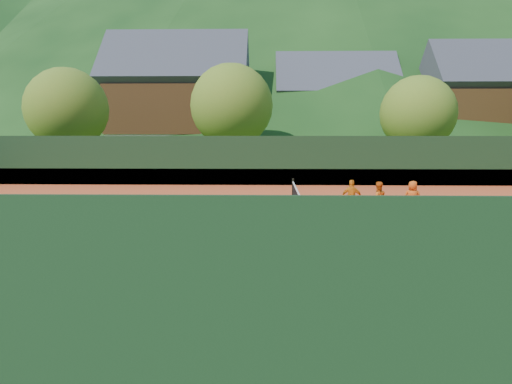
{
  "coord_description": "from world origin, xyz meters",
  "views": [
    {
      "loc": [
        -1.28,
        -15.75,
        3.59
      ],
      "look_at": [
        -1.64,
        0.0,
        1.32
      ],
      "focal_mm": 32.0,
      "sensor_mm": 36.0,
      "label": 1
    }
  ],
  "objects_px": {
    "student_c": "(412,199)",
    "student_b": "(352,198)",
    "ball_hopper": "(60,226)",
    "chalet_mid": "(334,113)",
    "tennis_net": "(303,215)",
    "chalet_left": "(179,105)",
    "coach": "(151,224)",
    "chalet_right": "(484,109)",
    "student_a": "(378,200)"
  },
  "relations": [
    {
      "from": "student_c",
      "to": "student_b",
      "type": "bearing_deg",
      "value": 17.34
    },
    {
      "from": "ball_hopper",
      "to": "chalet_mid",
      "type": "distance_m",
      "value": 39.58
    },
    {
      "from": "tennis_net",
      "to": "ball_hopper",
      "type": "bearing_deg",
      "value": -156.98
    },
    {
      "from": "ball_hopper",
      "to": "chalet_left",
      "type": "xyz_separation_m",
      "value": [
        -2.78,
        33.07,
        4.88
      ]
    },
    {
      "from": "student_b",
      "to": "chalet_left",
      "type": "distance_m",
      "value": 30.6
    },
    {
      "from": "coach",
      "to": "ball_hopper",
      "type": "height_order",
      "value": "coach"
    },
    {
      "from": "ball_hopper",
      "to": "chalet_left",
      "type": "bearing_deg",
      "value": 94.8
    },
    {
      "from": "chalet_mid",
      "to": "chalet_right",
      "type": "relative_size",
      "value": 1.06
    },
    {
      "from": "tennis_net",
      "to": "chalet_mid",
      "type": "relative_size",
      "value": 0.95
    },
    {
      "from": "chalet_left",
      "to": "chalet_right",
      "type": "bearing_deg",
      "value": 0.0
    },
    {
      "from": "student_a",
      "to": "chalet_right",
      "type": "xyz_separation_m",
      "value": [
        16.95,
        28.16,
        4.51
      ]
    },
    {
      "from": "coach",
      "to": "student_b",
      "type": "xyz_separation_m",
      "value": [
        6.7,
        5.43,
        -0.07
      ]
    },
    {
      "from": "chalet_right",
      "to": "coach",
      "type": "bearing_deg",
      "value": -126.59
    },
    {
      "from": "student_a",
      "to": "tennis_net",
      "type": "xyz_separation_m",
      "value": [
        -3.05,
        -1.84,
        -0.23
      ]
    },
    {
      "from": "ball_hopper",
      "to": "student_b",
      "type": "bearing_deg",
      "value": 30.02
    },
    {
      "from": "student_a",
      "to": "chalet_mid",
      "type": "distance_m",
      "value": 32.57
    },
    {
      "from": "coach",
      "to": "chalet_right",
      "type": "xyz_separation_m",
      "value": [
        24.56,
        33.09,
        4.43
      ]
    },
    {
      "from": "ball_hopper",
      "to": "tennis_net",
      "type": "bearing_deg",
      "value": 23.02
    },
    {
      "from": "student_b",
      "to": "chalet_mid",
      "type": "height_order",
      "value": "chalet_mid"
    },
    {
      "from": "coach",
      "to": "chalet_left",
      "type": "distance_m",
      "value": 33.87
    },
    {
      "from": "chalet_left",
      "to": "chalet_mid",
      "type": "height_order",
      "value": "chalet_left"
    },
    {
      "from": "student_b",
      "to": "chalet_mid",
      "type": "xyz_separation_m",
      "value": [
        3.86,
        31.66,
        4.24
      ]
    },
    {
      "from": "coach",
      "to": "chalet_right",
      "type": "height_order",
      "value": "chalet_right"
    },
    {
      "from": "tennis_net",
      "to": "chalet_mid",
      "type": "bearing_deg",
      "value": 79.99
    },
    {
      "from": "tennis_net",
      "to": "student_a",
      "type": "bearing_deg",
      "value": 31.03
    },
    {
      "from": "student_b",
      "to": "student_c",
      "type": "bearing_deg",
      "value": -164.63
    },
    {
      "from": "student_b",
      "to": "chalet_right",
      "type": "relative_size",
      "value": 0.12
    },
    {
      "from": "student_b",
      "to": "chalet_left",
      "type": "xyz_separation_m",
      "value": [
        -12.14,
        27.66,
        4.89
      ]
    },
    {
      "from": "coach",
      "to": "student_b",
      "type": "relative_size",
      "value": 1.1
    },
    {
      "from": "student_a",
      "to": "student_b",
      "type": "bearing_deg",
      "value": -35.35
    },
    {
      "from": "student_b",
      "to": "tennis_net",
      "type": "distance_m",
      "value": 3.18
    },
    {
      "from": "coach",
      "to": "tennis_net",
      "type": "bearing_deg",
      "value": 49.65
    },
    {
      "from": "student_b",
      "to": "chalet_left",
      "type": "bearing_deg",
      "value": -50.52
    },
    {
      "from": "student_a",
      "to": "student_b",
      "type": "distance_m",
      "value": 1.04
    },
    {
      "from": "student_a",
      "to": "student_c",
      "type": "xyz_separation_m",
      "value": [
        1.49,
        0.49,
        -0.01
      ]
    },
    {
      "from": "ball_hopper",
      "to": "chalet_mid",
      "type": "height_order",
      "value": "chalet_mid"
    },
    {
      "from": "coach",
      "to": "student_c",
      "type": "bearing_deg",
      "value": 46.3
    },
    {
      "from": "chalet_left",
      "to": "chalet_right",
      "type": "height_order",
      "value": "chalet_left"
    },
    {
      "from": "ball_hopper",
      "to": "chalet_left",
      "type": "distance_m",
      "value": 33.54
    },
    {
      "from": "student_b",
      "to": "student_c",
      "type": "xyz_separation_m",
      "value": [
        2.4,
        -0.02,
        -0.01
      ]
    },
    {
      "from": "chalet_left",
      "to": "coach",
      "type": "bearing_deg",
      "value": -80.67
    },
    {
      "from": "coach",
      "to": "ball_hopper",
      "type": "bearing_deg",
      "value": -164.8
    },
    {
      "from": "coach",
      "to": "student_b",
      "type": "distance_m",
      "value": 8.63
    },
    {
      "from": "student_a",
      "to": "chalet_left",
      "type": "relative_size",
      "value": 0.11
    },
    {
      "from": "student_a",
      "to": "chalet_mid",
      "type": "xyz_separation_m",
      "value": [
        2.95,
        32.16,
        4.24
      ]
    },
    {
      "from": "coach",
      "to": "student_b",
      "type": "height_order",
      "value": "coach"
    },
    {
      "from": "student_b",
      "to": "ball_hopper",
      "type": "bearing_deg",
      "value": 45.8
    },
    {
      "from": "student_a",
      "to": "tennis_net",
      "type": "height_order",
      "value": "student_a"
    },
    {
      "from": "student_b",
      "to": "tennis_net",
      "type": "relative_size",
      "value": 0.12
    },
    {
      "from": "student_b",
      "to": "chalet_right",
      "type": "xyz_separation_m",
      "value": [
        17.86,
        27.66,
        4.51
      ]
    }
  ]
}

